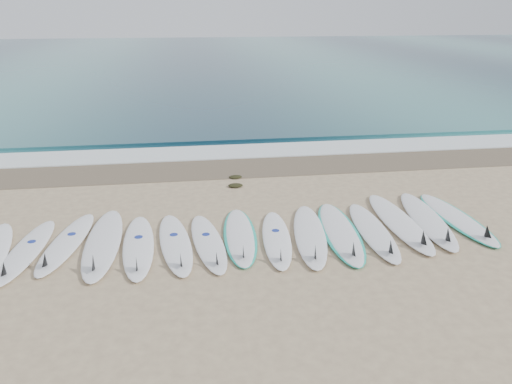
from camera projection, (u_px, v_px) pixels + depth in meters
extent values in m
plane|color=tan|center=(242.00, 238.00, 8.87)|extent=(120.00, 120.00, 0.00)
cube|color=#215860|center=(193.00, 58.00, 38.99)|extent=(120.00, 55.00, 0.03)
cube|color=brown|center=(223.00, 168.00, 12.67)|extent=(120.00, 1.80, 0.01)
cube|color=silver|center=(219.00, 152.00, 13.96)|extent=(120.00, 1.40, 0.04)
cube|color=#215860|center=(215.00, 138.00, 15.34)|extent=(120.00, 1.00, 0.10)
ellipsoid|color=white|center=(27.00, 250.00, 8.33)|extent=(0.71, 2.45, 0.08)
cone|color=black|center=(4.00, 268.00, 7.46)|extent=(0.23, 0.27, 0.26)
cylinder|color=navy|center=(32.00, 242.00, 8.54)|extent=(0.15, 0.15, 0.01)
ellipsoid|color=white|center=(67.00, 242.00, 8.61)|extent=(0.88, 2.52, 0.08)
cone|color=black|center=(45.00, 260.00, 7.71)|extent=(0.25, 0.29, 0.26)
cylinder|color=navy|center=(72.00, 234.00, 8.81)|extent=(0.16, 0.16, 0.01)
ellipsoid|color=white|center=(103.00, 242.00, 8.60)|extent=(0.61, 2.85, 0.09)
cone|color=black|center=(93.00, 262.00, 7.58)|extent=(0.24, 0.31, 0.30)
ellipsoid|color=white|center=(138.00, 245.00, 8.49)|extent=(0.65, 2.54, 0.08)
cone|color=black|center=(137.00, 263.00, 7.60)|extent=(0.23, 0.28, 0.27)
cylinder|color=navy|center=(139.00, 237.00, 8.70)|extent=(0.15, 0.15, 0.01)
ellipsoid|color=white|center=(175.00, 242.00, 8.59)|extent=(0.78, 2.52, 0.08)
cone|color=black|center=(181.00, 259.00, 7.72)|extent=(0.24, 0.29, 0.26)
cylinder|color=navy|center=(174.00, 235.00, 8.79)|extent=(0.16, 0.16, 0.01)
ellipsoid|color=white|center=(208.00, 242.00, 8.62)|extent=(0.75, 2.42, 0.08)
cone|color=black|center=(217.00, 258.00, 7.78)|extent=(0.23, 0.27, 0.25)
cylinder|color=navy|center=(206.00, 234.00, 8.81)|extent=(0.15, 0.15, 0.01)
ellipsoid|color=white|center=(240.00, 235.00, 8.87)|extent=(0.62, 2.43, 0.08)
ellipsoid|color=#1EB89C|center=(240.00, 235.00, 8.87)|extent=(0.71, 2.45, 0.06)
cone|color=black|center=(243.00, 251.00, 8.00)|extent=(0.22, 0.27, 0.26)
ellipsoid|color=white|center=(277.00, 238.00, 8.76)|extent=(0.74, 2.39, 0.08)
cone|color=black|center=(281.00, 254.00, 7.91)|extent=(0.22, 0.27, 0.25)
cylinder|color=navy|center=(276.00, 231.00, 8.96)|extent=(0.15, 0.15, 0.01)
ellipsoid|color=white|center=(310.00, 234.00, 8.90)|extent=(0.97, 2.72, 0.09)
cone|color=black|center=(315.00, 251.00, 7.94)|extent=(0.27, 0.32, 0.28)
ellipsoid|color=white|center=(340.00, 231.00, 9.00)|extent=(0.80, 2.73, 0.09)
ellipsoid|color=#1EB89C|center=(340.00, 232.00, 9.00)|extent=(0.89, 2.76, 0.06)
cone|color=black|center=(354.00, 248.00, 8.03)|extent=(0.25, 0.31, 0.29)
ellipsoid|color=white|center=(373.00, 230.00, 9.04)|extent=(0.70, 2.62, 0.08)
cone|color=black|center=(391.00, 246.00, 8.11)|extent=(0.24, 0.29, 0.28)
ellipsoid|color=white|center=(399.00, 221.00, 9.41)|extent=(0.65, 2.86, 0.09)
cone|color=black|center=(424.00, 237.00, 8.39)|extent=(0.25, 0.31, 0.30)
ellipsoid|color=white|center=(427.00, 219.00, 9.52)|extent=(0.94, 2.85, 0.09)
cone|color=black|center=(448.00, 234.00, 8.51)|extent=(0.27, 0.33, 0.30)
ellipsoid|color=white|center=(456.00, 218.00, 9.58)|extent=(0.62, 2.61, 0.08)
ellipsoid|color=#1EB89C|center=(456.00, 218.00, 9.59)|extent=(0.71, 2.63, 0.06)
cone|color=black|center=(487.00, 231.00, 8.66)|extent=(0.23, 0.28, 0.28)
ellipsoid|color=black|center=(235.00, 185.00, 11.35)|extent=(0.34, 0.26, 0.07)
ellipsoid|color=black|center=(236.00, 177.00, 11.92)|extent=(0.31, 0.24, 0.06)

